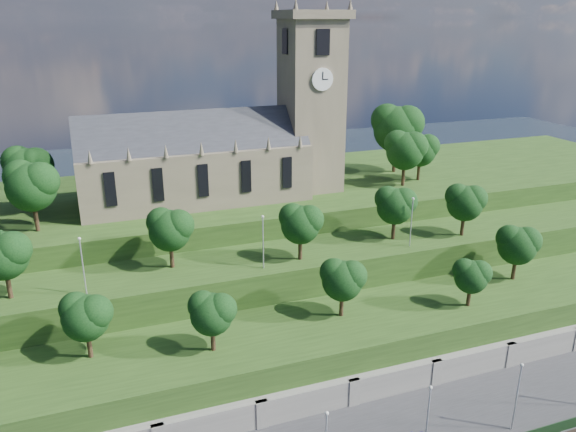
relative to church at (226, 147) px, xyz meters
name	(u,v)px	position (x,y,z in m)	size (l,w,h in m)	color
retaining_wall	(306,406)	(-0.79, -34.01, -20.02)	(160.00, 2.10, 5.00)	slate
embankment_lower	(286,362)	(-0.79, -27.98, -18.52)	(160.00, 12.00, 8.00)	#223F15
embankment_upper	(257,302)	(-0.79, -16.98, -16.52)	(160.00, 10.00, 12.00)	#223F15
hilltop	(219,234)	(-0.79, 4.02, -15.02)	(160.00, 32.00, 15.00)	#223F15
church	(226,147)	(0.00, 0.00, 0.00)	(38.60, 12.35, 27.60)	brown
trees_lower	(309,287)	(2.06, -27.54, -9.96)	(67.93, 8.43, 7.35)	black
trees_upper	(273,221)	(1.16, -17.76, -5.51)	(61.93, 7.90, 7.69)	black
trees_hilltop	(252,152)	(3.79, -0.58, -0.93)	(72.98, 16.90, 11.63)	black
lamp_posts_upper	(263,237)	(-0.79, -19.98, -6.60)	(40.36, 0.36, 6.68)	#B2B2B7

